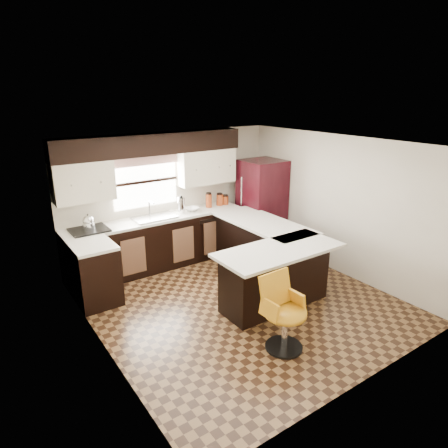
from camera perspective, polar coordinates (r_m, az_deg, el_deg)
floor at (r=6.27m, az=2.35°, el=-11.01°), size 4.40×4.40×0.00m
ceiling at (r=5.49m, az=2.69°, el=11.31°), size 4.40×4.40×0.00m
wall_back at (r=7.56m, az=-7.60°, el=3.93°), size 4.40×0.00×4.40m
wall_front at (r=4.36m, az=20.36°, el=-8.41°), size 4.40×0.00×4.40m
wall_left at (r=4.88m, az=-17.67°, el=-5.18°), size 0.00×4.40×4.40m
wall_right at (r=7.18m, az=16.03°, el=2.57°), size 0.00×4.40×4.40m
base_cab_back at (r=7.35m, az=-9.39°, el=-2.75°), size 3.30×0.60×0.90m
base_cab_left at (r=6.36m, az=-17.89°, el=-6.94°), size 0.60×0.70×0.90m
counter_back at (r=7.19m, az=-9.58°, el=0.76°), size 3.30×0.60×0.04m
counter_left at (r=6.18m, az=-18.32°, el=-2.98°), size 0.60×0.70×0.04m
soffit at (r=7.04m, az=-10.23°, el=11.19°), size 3.40×0.35×0.36m
upper_cab_left at (r=6.72m, az=-19.49°, el=5.73°), size 0.94×0.35×0.64m
upper_cab_right at (r=7.63m, az=-2.57°, el=8.21°), size 1.14×0.35×0.64m
window_pane at (r=7.26m, az=-11.16°, el=5.97°), size 1.20×0.02×0.90m
valance at (r=7.15m, az=-11.23°, el=8.96°), size 1.30×0.06×0.18m
sink at (r=7.14m, az=-9.89°, el=0.93°), size 0.75×0.45×0.03m
dishwasher at (r=7.57m, az=-1.61°, el=-2.00°), size 0.58×0.03×0.78m
cooktop at (r=6.78m, az=-18.71°, el=-0.80°), size 0.58×0.50×0.02m
peninsula_long at (r=7.02m, az=5.23°, el=-3.62°), size 0.60×1.95×0.90m
peninsula_return at (r=6.03m, az=7.30°, el=-7.57°), size 1.65×0.60×0.90m
counter_pen_long at (r=6.88m, az=5.66°, el=0.12°), size 0.84×1.95×0.04m
counter_pen_return at (r=5.77m, az=7.94°, el=-3.72°), size 1.89×0.84×0.04m
refrigerator at (r=8.03m, az=5.40°, el=2.70°), size 0.77×0.74×1.81m
bar_chair at (r=5.07m, az=8.78°, el=-12.64°), size 0.53×0.53×0.97m
kettle at (r=6.73m, az=-18.81°, el=0.32°), size 0.19×0.19×0.25m
percolator at (r=7.36m, az=-6.12°, el=2.68°), size 0.14×0.14×0.29m
mixing_bowl at (r=7.49m, az=-4.63°, el=2.12°), size 0.30×0.30×0.06m
canister_large at (r=7.68m, az=-2.19°, el=3.33°), size 0.12×0.12×0.26m
canister_med at (r=7.81m, az=-0.63°, el=3.46°), size 0.13×0.13×0.22m
canister_small at (r=7.89m, az=0.15°, el=3.42°), size 0.14×0.14×0.16m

